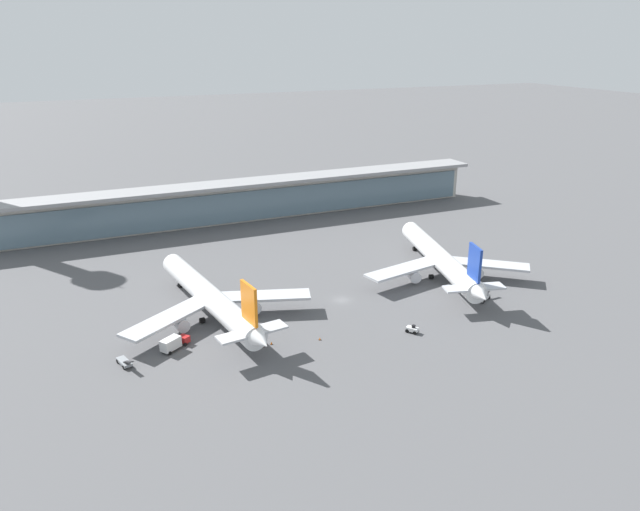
# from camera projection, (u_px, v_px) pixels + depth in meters

# --- Properties ---
(ground_plane) EXTENTS (1200.00, 1200.00, 0.00)m
(ground_plane) POSITION_uv_depth(u_px,v_px,m) (342.00, 300.00, 161.49)
(ground_plane) COLOR #515154
(airliner_left_stand) EXTENTS (48.58, 63.70, 16.98)m
(airliner_left_stand) POSITION_uv_depth(u_px,v_px,m) (211.00, 298.00, 149.61)
(airliner_left_stand) COLOR white
(airliner_left_stand) RESTS_ON ground
(airliner_centre_stand) EXTENTS (47.65, 63.01, 16.98)m
(airliner_centre_stand) POSITION_uv_depth(u_px,v_px,m) (441.00, 259.00, 175.64)
(airliner_centre_stand) COLOR white
(airliner_centre_stand) RESTS_ON ground
(service_truck_near_nose_white) EXTENTS (3.00, 3.33, 2.05)m
(service_truck_near_nose_white) POSITION_uv_depth(u_px,v_px,m) (412.00, 329.00, 143.43)
(service_truck_near_nose_white) COLOR silver
(service_truck_near_nose_white) RESTS_ON ground
(service_truck_under_wing_white) EXTENTS (6.67, 4.29, 2.70)m
(service_truck_under_wing_white) POSITION_uv_depth(u_px,v_px,m) (484.00, 297.00, 161.13)
(service_truck_under_wing_white) COLOR silver
(service_truck_under_wing_white) RESTS_ON ground
(service_truck_mid_apron_grey) EXTENTS (3.17, 6.91, 2.70)m
(service_truck_mid_apron_grey) POSITION_uv_depth(u_px,v_px,m) (125.00, 362.00, 129.18)
(service_truck_mid_apron_grey) COLOR gray
(service_truck_mid_apron_grey) RESTS_ON ground
(service_truck_by_tail_red) EXTENTS (7.35, 5.96, 3.10)m
(service_truck_by_tail_red) POSITION_uv_depth(u_px,v_px,m) (173.00, 343.00, 135.40)
(service_truck_by_tail_red) COLOR #B21E1E
(service_truck_by_tail_red) RESTS_ON ground
(terminal_building) EXTENTS (189.71, 12.80, 15.20)m
(terminal_building) POSITION_uv_depth(u_px,v_px,m) (248.00, 199.00, 229.98)
(terminal_building) COLOR beige
(terminal_building) RESTS_ON ground
(safety_cone_alpha) EXTENTS (0.62, 0.62, 0.70)m
(safety_cone_alpha) POSITION_uv_depth(u_px,v_px,m) (320.00, 339.00, 140.15)
(safety_cone_alpha) COLOR orange
(safety_cone_alpha) RESTS_ON ground
(safety_cone_bravo) EXTENTS (0.62, 0.62, 0.70)m
(safety_cone_bravo) POSITION_uv_depth(u_px,v_px,m) (271.00, 343.00, 138.13)
(safety_cone_bravo) COLOR orange
(safety_cone_bravo) RESTS_ON ground
(safety_cone_charlie) EXTENTS (0.62, 0.62, 0.70)m
(safety_cone_charlie) POSITION_uv_depth(u_px,v_px,m) (254.00, 344.00, 137.75)
(safety_cone_charlie) COLOR orange
(safety_cone_charlie) RESTS_ON ground
(safety_cone_delta) EXTENTS (0.62, 0.62, 0.70)m
(safety_cone_delta) POSITION_uv_depth(u_px,v_px,m) (263.00, 346.00, 136.94)
(safety_cone_delta) COLOR orange
(safety_cone_delta) RESTS_ON ground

